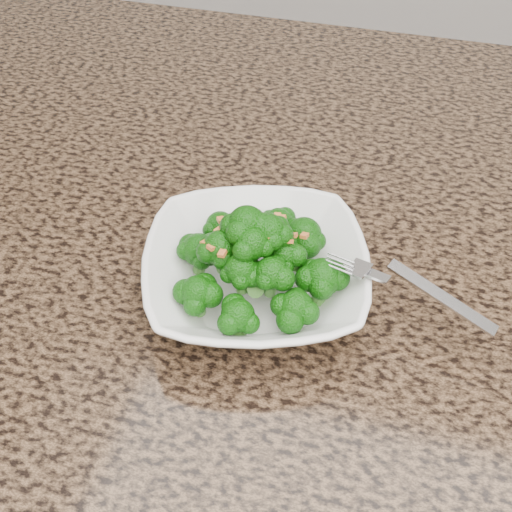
% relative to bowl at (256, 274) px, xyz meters
% --- Properties ---
extents(cabinet, '(1.55, 0.95, 0.87)m').
position_rel_bowl_xyz_m(cabinet, '(0.12, 0.09, -0.49)').
color(cabinet, '#341E15').
rests_on(cabinet, ground).
extents(granite_counter, '(1.64, 1.04, 0.03)m').
position_rel_bowl_xyz_m(granite_counter, '(0.12, 0.09, -0.04)').
color(granite_counter, brown).
rests_on(granite_counter, cabinet).
extents(bowl, '(0.26, 0.26, 0.05)m').
position_rel_bowl_xyz_m(bowl, '(0.00, 0.00, 0.00)').
color(bowl, white).
rests_on(bowl, granite_counter).
extents(broccoli_pile, '(0.19, 0.19, 0.06)m').
position_rel_bowl_xyz_m(broccoli_pile, '(0.00, 0.00, 0.06)').
color(broccoli_pile, '#125A0A').
rests_on(broccoli_pile, bowl).
extents(garlic_topping, '(0.11, 0.11, 0.01)m').
position_rel_bowl_xyz_m(garlic_topping, '(0.00, 0.00, 0.09)').
color(garlic_topping, orange).
rests_on(garlic_topping, broccoli_pile).
extents(fork, '(0.17, 0.09, 0.01)m').
position_rel_bowl_xyz_m(fork, '(0.12, -0.00, 0.03)').
color(fork, silver).
rests_on(fork, bowl).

